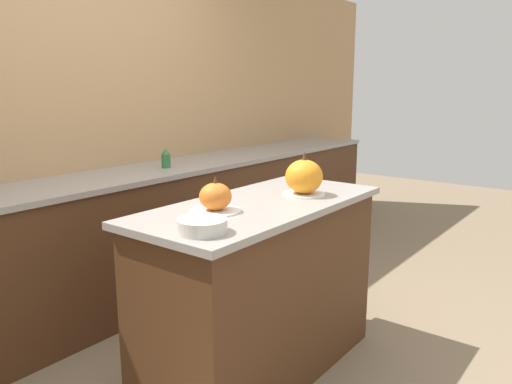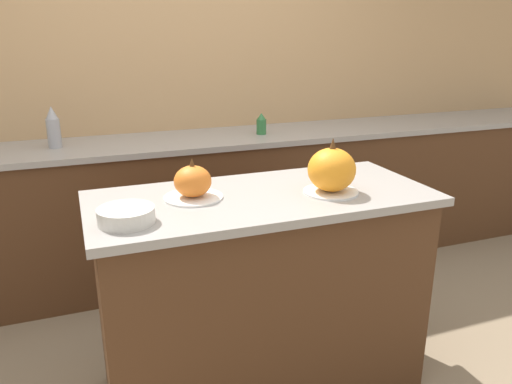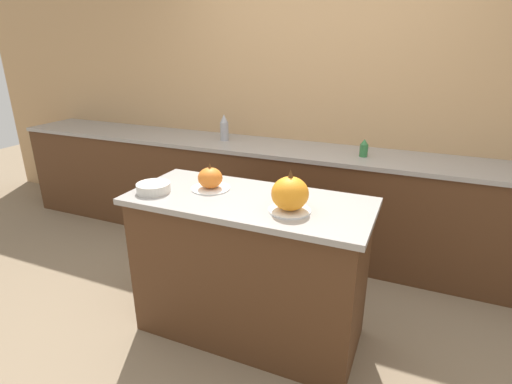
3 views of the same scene
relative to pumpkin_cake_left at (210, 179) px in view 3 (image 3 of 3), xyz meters
The scene contains 9 objects.
ground_plane 1.03m from the pumpkin_cake_left, 10.82° to the right, with size 12.00×12.00×0.00m, color #847056.
wall_back 1.55m from the pumpkin_cake_left, 79.46° to the left, with size 8.00×0.06×2.50m.
kitchen_island 0.60m from the pumpkin_cake_left, 10.82° to the right, with size 1.42×0.64×0.93m.
back_counter 1.32m from the pumpkin_cake_left, 76.59° to the left, with size 6.00×0.60×0.93m.
pumpkin_cake_left is the anchor object (origin of this frame).
pumpkin_cake_right 0.57m from the pumpkin_cake_left, 13.23° to the right, with size 0.23×0.23×0.23m.
bottle_tall 1.30m from the pumpkin_cake_left, 113.78° to the left, with size 0.08×0.08×0.24m.
bottle_short 1.36m from the pumpkin_cake_left, 57.05° to the left, with size 0.06×0.06×0.14m.
mixing_bowl 0.34m from the pumpkin_cake_left, 146.94° to the right, with size 0.20×0.20×0.06m.
Camera 3 is at (0.89, -1.95, 1.78)m, focal length 28.00 mm.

